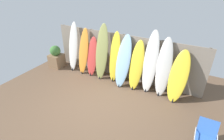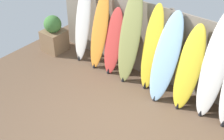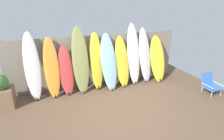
{
  "view_description": "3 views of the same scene",
  "coord_description": "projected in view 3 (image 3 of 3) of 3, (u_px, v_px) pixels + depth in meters",
  "views": [
    {
      "loc": [
        2.6,
        -3.69,
        3.74
      ],
      "look_at": [
        0.16,
        0.83,
        0.92
      ],
      "focal_mm": 28.0,
      "sensor_mm": 36.0,
      "label": 1
    },
    {
      "loc": [
        2.7,
        -3.37,
        4.36
      ],
      "look_at": [
        -0.44,
        0.63,
        0.86
      ],
      "focal_mm": 50.0,
      "sensor_mm": 36.0,
      "label": 2
    },
    {
      "loc": [
        -1.65,
        -3.74,
        2.82
      ],
      "look_at": [
        0.04,
        0.78,
        0.96
      ],
      "focal_mm": 28.0,
      "sensor_mm": 36.0,
      "label": 3
    }
  ],
  "objects": [
    {
      "name": "fence_back",
      "position": [
        99.0,
        60.0,
        6.25
      ],
      "size": [
        6.08,
        0.11,
        1.8
      ],
      "color": "gray",
      "rests_on": "ground"
    },
    {
      "name": "surfboard_yellow_9",
      "position": [
        157.0,
        59.0,
        6.62
      ],
      "size": [
        0.64,
        0.75,
        1.68
      ],
      "color": "yellow",
      "rests_on": "ground"
    },
    {
      "name": "surfboard_olive_3",
      "position": [
        80.0,
        61.0,
        5.61
      ],
      "size": [
        0.52,
        0.53,
        2.17
      ],
      "color": "olive",
      "rests_on": "ground"
    },
    {
      "name": "surfboard_yellow_6",
      "position": [
        122.0,
        62.0,
        6.15
      ],
      "size": [
        0.5,
        0.65,
        1.76
      ],
      "color": "yellow",
      "rests_on": "ground"
    },
    {
      "name": "beach_chair",
      "position": [
        210.0,
        84.0,
        5.75
      ],
      "size": [
        0.5,
        0.56,
        0.65
      ],
      "rotation": [
        0.0,
        0.0,
        -0.37
      ],
      "color": "silver",
      "rests_on": "ground"
    },
    {
      "name": "surfboard_yellow_4",
      "position": [
        96.0,
        62.0,
        5.88
      ],
      "size": [
        0.43,
        0.43,
        1.94
      ],
      "color": "yellow",
      "rests_on": "ground"
    },
    {
      "name": "surfboard_white_0",
      "position": [
        32.0,
        67.0,
        5.19
      ],
      "size": [
        0.45,
        0.53,
        2.06
      ],
      "color": "white",
      "rests_on": "ground"
    },
    {
      "name": "planter_box",
      "position": [
        2.0,
        93.0,
        4.91
      ],
      "size": [
        0.56,
        0.55,
        1.0
      ],
      "color": "#846647",
      "rests_on": "ground"
    },
    {
      "name": "surfboard_skyblue_5",
      "position": [
        109.0,
        62.0,
        5.93
      ],
      "size": [
        0.53,
        0.75,
        1.88
      ],
      "color": "#8CB7D6",
      "rests_on": "ground"
    },
    {
      "name": "surfboard_white_7",
      "position": [
        133.0,
        55.0,
        6.28
      ],
      "size": [
        0.49,
        0.57,
        2.17
      ],
      "color": "white",
      "rests_on": "ground"
    },
    {
      "name": "surfboard_white_8",
      "position": [
        145.0,
        56.0,
        6.46
      ],
      "size": [
        0.56,
        0.63,
        2.0
      ],
      "color": "white",
      "rests_on": "ground"
    },
    {
      "name": "ground",
      "position": [
        120.0,
        112.0,
        4.82
      ],
      "size": [
        7.68,
        7.68,
        0.0
      ],
      "primitive_type": "plane",
      "color": "brown"
    },
    {
      "name": "surfboard_orange_1",
      "position": [
        52.0,
        68.0,
        5.39
      ],
      "size": [
        0.46,
        0.56,
        1.88
      ],
      "color": "orange",
      "rests_on": "ground"
    },
    {
      "name": "surfboard_red_2",
      "position": [
        66.0,
        71.0,
        5.58
      ],
      "size": [
        0.48,
        0.5,
        1.59
      ],
      "color": "#D13D38",
      "rests_on": "ground"
    }
  ]
}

